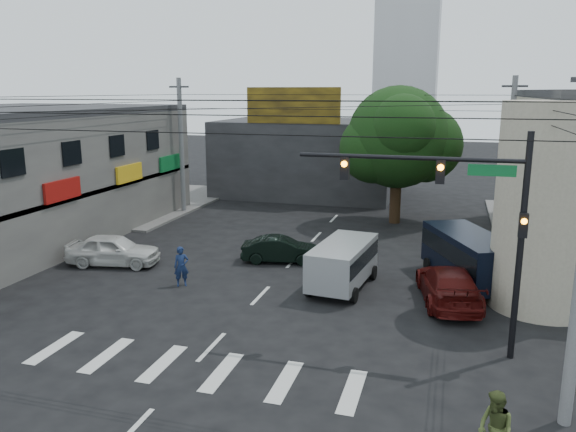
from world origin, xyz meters
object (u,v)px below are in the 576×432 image
at_px(utility_pole_far_right, 509,157).
at_px(maroon_sedan, 449,285).
at_px(navy_van, 469,259).
at_px(silver_minivan, 343,266).
at_px(street_tree, 398,138).
at_px(utility_pole_far_left, 181,147).
at_px(traffic_officer, 181,266).
at_px(dark_sedan, 281,250).
at_px(pedestrian_olive, 495,429).
at_px(traffic_gantry, 466,207).
at_px(white_compact, 113,250).

relative_size(utility_pole_far_right, maroon_sedan, 1.68).
bearing_deg(navy_van, silver_minivan, 86.91).
bearing_deg(navy_van, street_tree, -3.36).
bearing_deg(utility_pole_far_left, silver_minivan, -41.54).
bearing_deg(navy_van, traffic_officer, 82.84).
distance_m(navy_van, traffic_officer, 12.62).
bearing_deg(dark_sedan, street_tree, -36.32).
bearing_deg(traffic_officer, street_tree, 32.77).
relative_size(dark_sedan, pedestrian_olive, 2.25).
bearing_deg(utility_pole_far_right, dark_sedan, -140.20).
bearing_deg(dark_sedan, utility_pole_far_right, -62.43).
xyz_separation_m(dark_sedan, maroon_sedan, (8.07, -3.37, 0.12)).
height_order(traffic_gantry, dark_sedan, traffic_gantry).
distance_m(traffic_gantry, utility_pole_far_right, 17.21).
distance_m(white_compact, navy_van, 16.73).
bearing_deg(white_compact, maroon_sedan, -102.47).
bearing_deg(white_compact, silver_minivan, -100.52).
relative_size(white_compact, traffic_officer, 2.69).
xyz_separation_m(white_compact, silver_minivan, (11.37, -0.04, 0.23)).
distance_m(dark_sedan, maroon_sedan, 8.75).
height_order(traffic_gantry, white_compact, traffic_gantry).
height_order(street_tree, traffic_officer, street_tree).
bearing_deg(street_tree, maroon_sedan, -75.55).
relative_size(utility_pole_far_left, utility_pole_far_right, 1.00).
bearing_deg(street_tree, utility_pole_far_right, -8.75).
height_order(street_tree, white_compact, street_tree).
distance_m(utility_pole_far_right, white_compact, 22.62).
relative_size(utility_pole_far_right, pedestrian_olive, 5.12).
distance_m(white_compact, traffic_officer, 4.92).
bearing_deg(utility_pole_far_left, utility_pole_far_right, 0.00).
height_order(silver_minivan, navy_van, navy_van).
bearing_deg(silver_minivan, traffic_gantry, -129.99).
xyz_separation_m(white_compact, maroon_sedan, (15.79, -0.59, -0.01)).
distance_m(utility_pole_far_left, maroon_sedan, 22.31).
height_order(dark_sedan, maroon_sedan, maroon_sedan).
bearing_deg(traffic_gantry, maroon_sedan, 94.17).
bearing_deg(utility_pole_far_right, navy_van, -102.38).
xyz_separation_m(utility_pole_far_left, utility_pole_far_right, (21.00, 0.00, 0.00)).
height_order(utility_pole_far_left, maroon_sedan, utility_pole_far_left).
bearing_deg(silver_minivan, maroon_sedan, -90.79).
bearing_deg(pedestrian_olive, maroon_sedan, 151.04).
bearing_deg(white_compact, navy_van, -93.28).
distance_m(utility_pole_far_left, utility_pole_far_right, 21.00).
bearing_deg(utility_pole_far_right, traffic_gantry, -98.94).
distance_m(street_tree, dark_sedan, 12.20).
height_order(street_tree, maroon_sedan, street_tree).
bearing_deg(silver_minivan, pedestrian_olive, -146.29).
relative_size(dark_sedan, navy_van, 0.68).
xyz_separation_m(utility_pole_far_right, dark_sedan, (-11.07, -9.23, -3.96)).
distance_m(street_tree, navy_van, 12.55).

